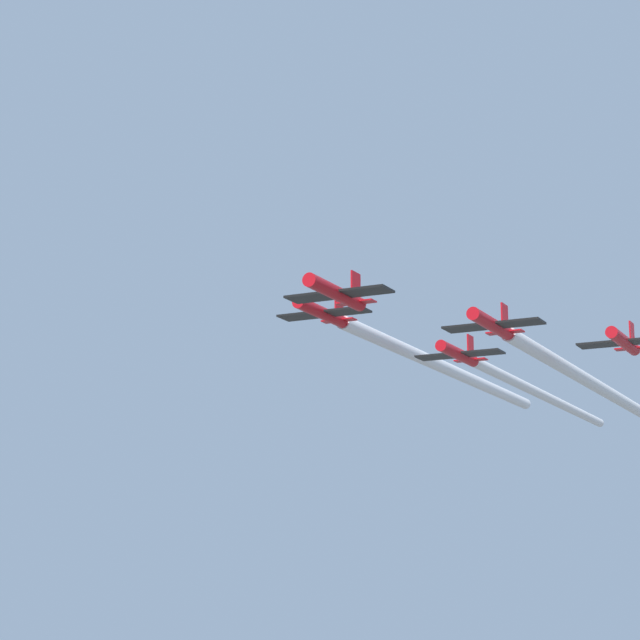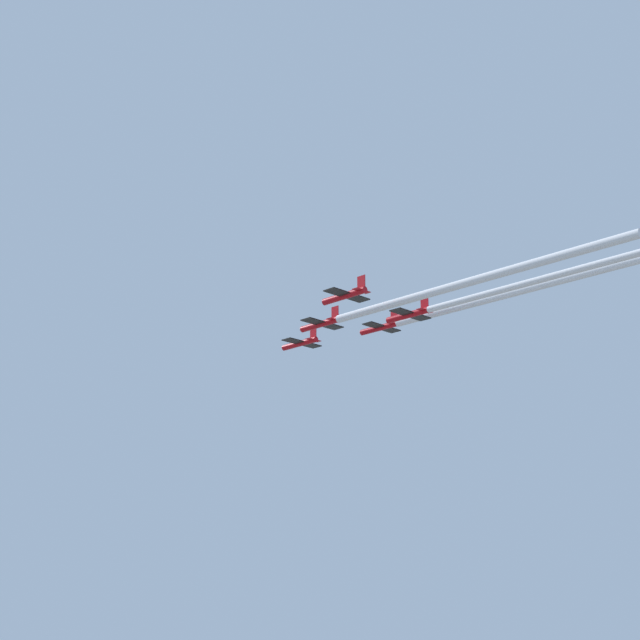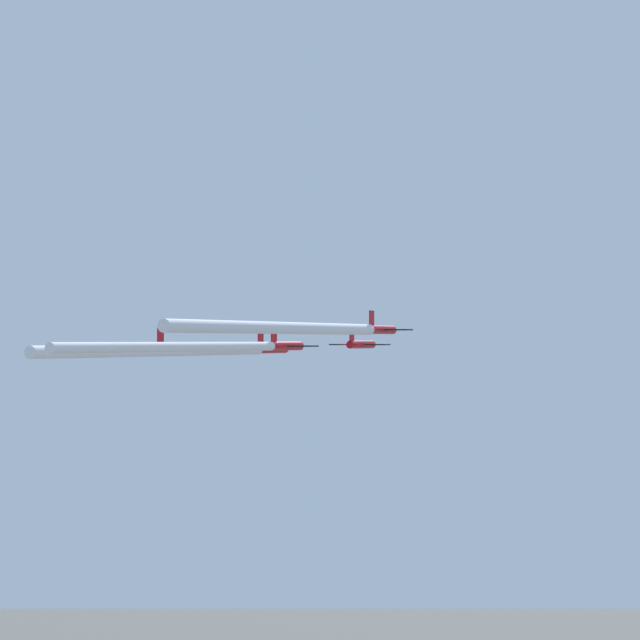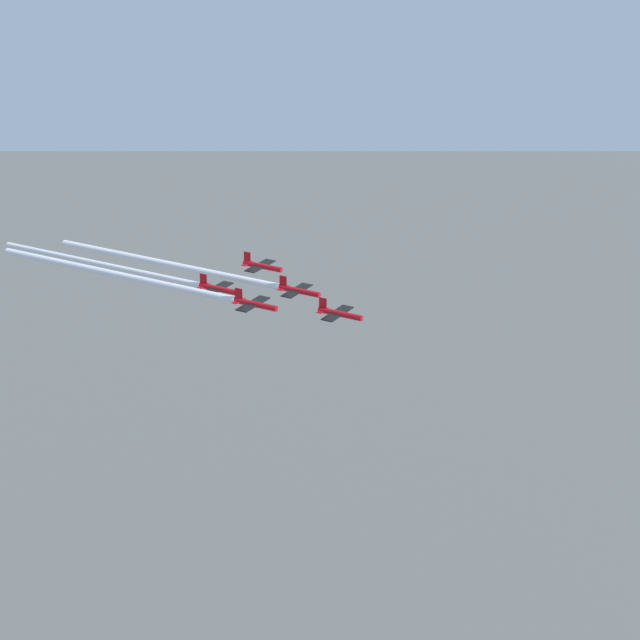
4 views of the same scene
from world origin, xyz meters
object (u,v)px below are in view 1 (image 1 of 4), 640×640
Objects in this scene: jet_0 at (337,293)px; jet_1 at (492,324)px; jet_2 at (323,313)px; jet_3 at (624,341)px; jet_4 at (459,354)px.

jet_0 reaches higher than jet_1.
jet_0 is at bearing 120.47° from jet_2.
jet_2 is 1.00× the size of jet_3.
jet_3 is 13.79m from jet_4.
jet_3 is (7.45, -22.58, -2.03)m from jet_2.
jet_0 reaches higher than jet_4.
jet_2 reaches higher than jet_3.
jet_2 is at bearing 59.53° from jet_4.
jet_4 is at bearing -90.00° from jet_0.
jet_3 is at bearing -120.47° from jet_1.
jet_2 reaches higher than jet_0.
jet_0 is 1.00× the size of jet_3.
jet_1 is at bearing -120.47° from jet_0.
jet_0 is at bearing 90.00° from jet_4.
jet_4 is at bearing -59.53° from jet_1.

